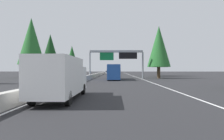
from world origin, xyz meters
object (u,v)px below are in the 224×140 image
Objects in this scene: sedan_mid_center at (114,73)px; conifer_left_mid at (50,51)px; box_truck_distant_b at (61,77)px; conifer_right_far at (159,52)px; conifer_right_mid at (158,48)px; conifer_right_near at (159,46)px; sedan_far_left at (114,74)px; bus_near_center at (114,71)px; conifer_left_near at (31,41)px; conifer_left_far at (72,57)px; sign_gantry_overhead at (117,56)px; sedan_distant_a at (107,73)px.

conifer_left_mid is (-21.43, 17.74, 6.62)m from sedan_mid_center.
conifer_right_far is at bearing -17.79° from box_truck_distant_b.
conifer_left_mid is (-15.90, 33.54, -0.91)m from conifer_right_far.
conifer_right_mid reaches higher than conifer_right_far.
conifer_right_near is 11.31m from conifer_right_mid.
conifer_right_far is (12.24, -15.72, 7.53)m from sedan_far_left.
bus_near_center is 0.73× the size of conifer_left_near.
conifer_right_mid is 30.75m from conifer_left_mid.
bus_near_center reaches higher than sedan_mid_center.
conifer_left_mid is (8.22, 28.52, -0.31)m from conifer_right_near.
conifer_right_mid reaches higher than sedan_mid_center.
conifer_left_mid is at bearing 73.92° from conifer_right_near.
conifer_left_far reaches higher than sedan_mid_center.
conifer_right_far is at bearing -109.29° from sedan_mid_center.
conifer_left_near is at bearing 138.72° from sedan_mid_center.
sign_gantry_overhead is 1.05× the size of conifer_left_mid.
conifer_right_mid is at bearing -79.80° from conifer_left_near.
conifer_right_mid is (11.10, -2.09, 0.67)m from conifer_right_near.
conifer_right_mid reaches higher than conifer_left_far.
bus_near_center reaches higher than sedan_distant_a.
bus_near_center is 17.94m from sedan_far_left.
sedan_distant_a is at bearing 10.09° from sedan_mid_center.
conifer_right_far is (59.96, -19.24, 6.60)m from box_truck_distant_b.
conifer_right_mid is at bearing -93.48° from sedan_far_left.
sedan_far_left is at bearing -72.21° from conifer_left_near.
sedan_distant_a is at bearing 3.64° from bus_near_center.
sign_gantry_overhead is 23.81m from conifer_left_near.
conifer_left_mid is at bearing 51.34° from bus_near_center.
sign_gantry_overhead is at bearing -175.23° from sedan_distant_a.
conifer_right_mid reaches higher than sedan_distant_a.
conifer_left_near is (-19.25, 37.56, 1.35)m from conifer_right_far.
conifer_right_near is (35.85, -14.22, 6.00)m from box_truck_distant_b.
conifer_left_mid is at bearing -176.78° from conifer_left_far.
conifer_right_near is at bearing 168.23° from conifer_right_far.
conifer_left_far is (37.32, 20.12, 7.38)m from sedan_far_left.
sedan_distant_a is at bearing 23.36° from conifer_right_mid.
sign_gantry_overhead is at bearing -157.63° from conifer_left_far.
conifer_right_mid is at bearing -84.63° from conifer_left_mid.
sign_gantry_overhead is at bearing 98.17° from conifer_right_near.
conifer_right_far is at bearing -142.05° from sedan_distant_a.
conifer_right_near is at bearing -106.08° from conifer_left_mid.
box_truck_distant_b is 0.63× the size of conifer_right_far.
bus_near_center reaches higher than box_truck_distant_b.
sign_gantry_overhead is 0.93× the size of conifer_right_mid.
conifer_right_far reaches higher than conifer_left_mid.
conifer_right_near is (1.43, -9.99, 2.37)m from sign_gantry_overhead.
box_truck_distant_b reaches higher than sedan_distant_a.
sedan_mid_center is at bearing 1.46° from sign_gantry_overhead.
sign_gantry_overhead is 20.99m from conifer_left_mid.
sedan_far_left is 0.32× the size of conifer_right_mid.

